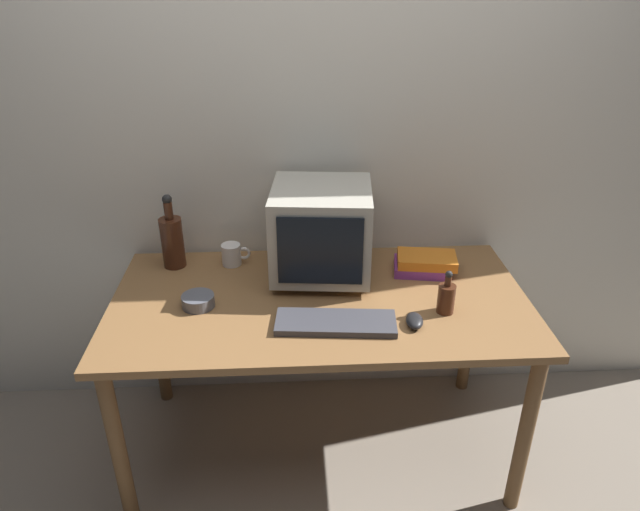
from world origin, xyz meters
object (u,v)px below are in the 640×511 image
object	(u,v)px
bottle_tall	(172,240)
crt_monitor	(321,231)
mug	(232,254)
cd_spindle	(198,301)
bottle_short	(446,297)
keyboard	(336,323)
computer_mouse	(414,321)
book_stack	(424,263)

from	to	relation	value
bottle_tall	crt_monitor	bearing A→B (deg)	-10.08
mug	cd_spindle	distance (m)	0.34
crt_monitor	bottle_short	xyz separation A→B (m)	(0.43, -0.31, -0.13)
keyboard	computer_mouse	distance (m)	0.28
keyboard	computer_mouse	bearing A→B (deg)	2.71
bottle_tall	cd_spindle	distance (m)	0.37
computer_mouse	bottle_short	world-z (taller)	bottle_short
crt_monitor	mug	size ratio (longest dim) A/B	3.49
keyboard	cd_spindle	xyz separation A→B (m)	(-0.50, 0.15, 0.01)
keyboard	cd_spindle	world-z (taller)	cd_spindle
crt_monitor	computer_mouse	size ratio (longest dim) A/B	4.19
bottle_tall	mug	bearing A→B (deg)	-0.23
mug	keyboard	bearing A→B (deg)	-50.42
bottle_short	cd_spindle	size ratio (longest dim) A/B	1.40
bottle_short	book_stack	distance (m)	0.30
computer_mouse	bottle_short	size ratio (longest dim) A/B	0.59
bottle_short	keyboard	bearing A→B (deg)	-170.58
mug	bottle_short	bearing A→B (deg)	-27.28
computer_mouse	cd_spindle	distance (m)	0.79
bottle_tall	bottle_short	size ratio (longest dim) A/B	1.88
book_stack	computer_mouse	bearing A→B (deg)	-106.98
cd_spindle	bottle_tall	bearing A→B (deg)	113.14
computer_mouse	bottle_tall	bearing A→B (deg)	157.69
computer_mouse	book_stack	bearing A→B (deg)	79.10
bottle_short	mug	bearing A→B (deg)	152.72
crt_monitor	mug	xyz separation A→B (m)	(-0.37, 0.11, -0.15)
book_stack	bottle_short	bearing A→B (deg)	-87.71
keyboard	mug	bearing A→B (deg)	134.72
computer_mouse	book_stack	xyz separation A→B (m)	(0.12, 0.38, 0.02)
computer_mouse	mug	distance (m)	0.83
crt_monitor	book_stack	size ratio (longest dim) A/B	1.58
keyboard	bottle_short	distance (m)	0.41
bottle_tall	cd_spindle	size ratio (longest dim) A/B	2.64
keyboard	cd_spindle	size ratio (longest dim) A/B	3.50
computer_mouse	crt_monitor	bearing A→B (deg)	134.48
crt_monitor	computer_mouse	distance (m)	0.52
bottle_short	computer_mouse	bearing A→B (deg)	-148.49
bottle_tall	mug	distance (m)	0.25
bottle_short	cd_spindle	bearing A→B (deg)	174.41
computer_mouse	cd_spindle	world-z (taller)	cd_spindle
keyboard	book_stack	world-z (taller)	book_stack
computer_mouse	mug	xyz separation A→B (m)	(-0.67, 0.49, 0.03)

